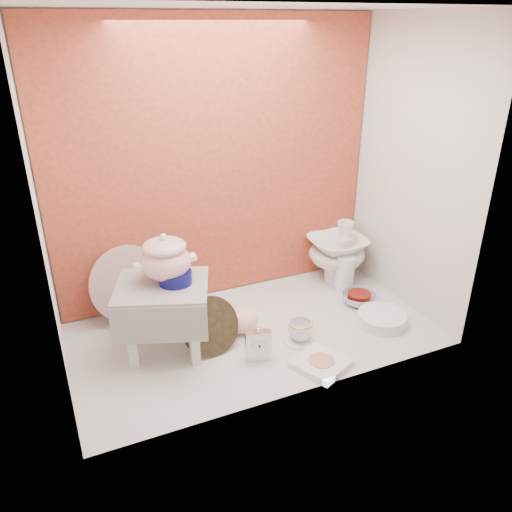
{
  "coord_description": "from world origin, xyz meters",
  "views": [
    {
      "loc": [
        -0.87,
        -1.99,
        1.45
      ],
      "look_at": [
        0.02,
        0.02,
        0.42
      ],
      "focal_mm": 35.39,
      "sensor_mm": 36.0,
      "label": 1
    }
  ],
  "objects_px": {
    "soup_tureen": "(165,257)",
    "mantel_clock": "(258,344)",
    "plush_pig": "(242,321)",
    "step_stool": "(165,318)",
    "gold_rim_teacup": "(300,330)",
    "porcelain_tower": "(337,252)",
    "floral_platter": "(128,284)",
    "crystal_bowl": "(359,299)",
    "dinner_plate_stack": "(382,318)",
    "blue_white_vase": "(136,302)"
  },
  "relations": [
    {
      "from": "step_stool",
      "to": "gold_rim_teacup",
      "type": "xyz_separation_m",
      "value": [
        0.63,
        -0.19,
        -0.12
      ]
    },
    {
      "from": "step_stool",
      "to": "dinner_plate_stack",
      "type": "relative_size",
      "value": 1.57
    },
    {
      "from": "porcelain_tower",
      "to": "dinner_plate_stack",
      "type": "bearing_deg",
      "value": -94.01
    },
    {
      "from": "floral_platter",
      "to": "porcelain_tower",
      "type": "xyz_separation_m",
      "value": [
        1.23,
        -0.09,
        -0.01
      ]
    },
    {
      "from": "floral_platter",
      "to": "crystal_bowl",
      "type": "xyz_separation_m",
      "value": [
        1.2,
        -0.38,
        -0.17
      ]
    },
    {
      "from": "mantel_clock",
      "to": "plush_pig",
      "type": "xyz_separation_m",
      "value": [
        0.02,
        0.24,
        -0.02
      ]
    },
    {
      "from": "gold_rim_teacup",
      "to": "crystal_bowl",
      "type": "relative_size",
      "value": 0.64
    },
    {
      "from": "plush_pig",
      "to": "gold_rim_teacup",
      "type": "relative_size",
      "value": 1.79
    },
    {
      "from": "floral_platter",
      "to": "soup_tureen",
      "type": "bearing_deg",
      "value": -68.86
    },
    {
      "from": "gold_rim_teacup",
      "to": "dinner_plate_stack",
      "type": "distance_m",
      "value": 0.47
    },
    {
      "from": "plush_pig",
      "to": "porcelain_tower",
      "type": "bearing_deg",
      "value": 21.34
    },
    {
      "from": "plush_pig",
      "to": "crystal_bowl",
      "type": "height_order",
      "value": "plush_pig"
    },
    {
      "from": "gold_rim_teacup",
      "to": "dinner_plate_stack",
      "type": "height_order",
      "value": "gold_rim_teacup"
    },
    {
      "from": "soup_tureen",
      "to": "mantel_clock",
      "type": "bearing_deg",
      "value": -40.47
    },
    {
      "from": "crystal_bowl",
      "to": "blue_white_vase",
      "type": "bearing_deg",
      "value": 164.76
    },
    {
      "from": "dinner_plate_stack",
      "to": "step_stool",
      "type": "bearing_deg",
      "value": 168.18
    },
    {
      "from": "floral_platter",
      "to": "plush_pig",
      "type": "xyz_separation_m",
      "value": [
        0.49,
        -0.38,
        -0.13
      ]
    },
    {
      "from": "dinner_plate_stack",
      "to": "porcelain_tower",
      "type": "bearing_deg",
      "value": 85.99
    },
    {
      "from": "blue_white_vase",
      "to": "step_stool",
      "type": "bearing_deg",
      "value": -76.48
    },
    {
      "from": "porcelain_tower",
      "to": "soup_tureen",
      "type": "bearing_deg",
      "value": -166.98
    },
    {
      "from": "step_stool",
      "to": "dinner_plate_stack",
      "type": "height_order",
      "value": "step_stool"
    },
    {
      "from": "plush_pig",
      "to": "porcelain_tower",
      "type": "height_order",
      "value": "porcelain_tower"
    },
    {
      "from": "step_stool",
      "to": "blue_white_vase",
      "type": "xyz_separation_m",
      "value": [
        -0.08,
        0.31,
        -0.06
      ]
    },
    {
      "from": "plush_pig",
      "to": "crystal_bowl",
      "type": "relative_size",
      "value": 1.14
    },
    {
      "from": "dinner_plate_stack",
      "to": "soup_tureen",
      "type": "bearing_deg",
      "value": 165.9
    },
    {
      "from": "mantel_clock",
      "to": "dinner_plate_stack",
      "type": "relative_size",
      "value": 0.66
    },
    {
      "from": "floral_platter",
      "to": "blue_white_vase",
      "type": "distance_m",
      "value": 0.11
    },
    {
      "from": "plush_pig",
      "to": "crystal_bowl",
      "type": "distance_m",
      "value": 0.71
    },
    {
      "from": "blue_white_vase",
      "to": "porcelain_tower",
      "type": "relative_size",
      "value": 0.61
    },
    {
      "from": "gold_rim_teacup",
      "to": "dinner_plate_stack",
      "type": "relative_size",
      "value": 0.46
    },
    {
      "from": "plush_pig",
      "to": "porcelain_tower",
      "type": "distance_m",
      "value": 0.81
    },
    {
      "from": "soup_tureen",
      "to": "mantel_clock",
      "type": "height_order",
      "value": "soup_tureen"
    },
    {
      "from": "step_stool",
      "to": "floral_platter",
      "type": "relative_size",
      "value": 1.02
    },
    {
      "from": "porcelain_tower",
      "to": "step_stool",
      "type": "bearing_deg",
      "value": -165.6
    },
    {
      "from": "plush_pig",
      "to": "porcelain_tower",
      "type": "relative_size",
      "value": 0.58
    },
    {
      "from": "dinner_plate_stack",
      "to": "porcelain_tower",
      "type": "relative_size",
      "value": 0.7
    },
    {
      "from": "floral_platter",
      "to": "mantel_clock",
      "type": "bearing_deg",
      "value": -53.3
    },
    {
      "from": "soup_tureen",
      "to": "gold_rim_teacup",
      "type": "xyz_separation_m",
      "value": [
        0.59,
        -0.23,
        -0.41
      ]
    },
    {
      "from": "soup_tureen",
      "to": "gold_rim_teacup",
      "type": "height_order",
      "value": "soup_tureen"
    },
    {
      "from": "porcelain_tower",
      "to": "floral_platter",
      "type": "bearing_deg",
      "value": 175.91
    },
    {
      "from": "gold_rim_teacup",
      "to": "porcelain_tower",
      "type": "relative_size",
      "value": 0.32
    },
    {
      "from": "dinner_plate_stack",
      "to": "porcelain_tower",
      "type": "xyz_separation_m",
      "value": [
        0.04,
        0.52,
        0.16
      ]
    },
    {
      "from": "plush_pig",
      "to": "gold_rim_teacup",
      "type": "height_order",
      "value": "plush_pig"
    },
    {
      "from": "blue_white_vase",
      "to": "mantel_clock",
      "type": "relative_size",
      "value": 1.34
    },
    {
      "from": "gold_rim_teacup",
      "to": "dinner_plate_stack",
      "type": "xyz_separation_m",
      "value": [
        0.47,
        -0.04,
        -0.03
      ]
    },
    {
      "from": "step_stool",
      "to": "gold_rim_teacup",
      "type": "relative_size",
      "value": 3.38
    },
    {
      "from": "blue_white_vase",
      "to": "floral_platter",
      "type": "bearing_deg",
      "value": 108.27
    },
    {
      "from": "blue_white_vase",
      "to": "gold_rim_teacup",
      "type": "height_order",
      "value": "blue_white_vase"
    },
    {
      "from": "gold_rim_teacup",
      "to": "crystal_bowl",
      "type": "xyz_separation_m",
      "value": [
        0.48,
        0.19,
        -0.03
      ]
    },
    {
      "from": "soup_tureen",
      "to": "plush_pig",
      "type": "height_order",
      "value": "soup_tureen"
    }
  ]
}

